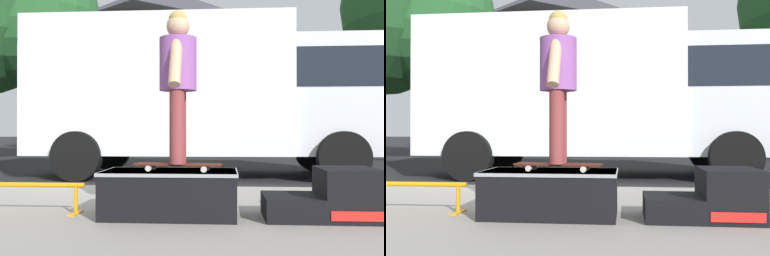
# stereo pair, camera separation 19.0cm
# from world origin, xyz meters

# --- Properties ---
(ground_plane) EXTENTS (140.00, 140.00, 0.00)m
(ground_plane) POSITION_xyz_m (0.00, 0.00, 0.00)
(ground_plane) COLOR black
(skate_box) EXTENTS (1.21, 0.69, 0.42)m
(skate_box) POSITION_xyz_m (2.08, -2.71, 0.34)
(skate_box) COLOR black
(skate_box) RESTS_ON sidewalk_slab
(kicker_ramp) EXTENTS (0.98, 0.64, 0.45)m
(kicker_ramp) POSITION_xyz_m (3.50, -2.71, 0.31)
(kicker_ramp) COLOR black
(kicker_ramp) RESTS_ON sidewalk_slab
(skateboard) EXTENTS (0.80, 0.28, 0.07)m
(skateboard) POSITION_xyz_m (2.15, -2.76, 0.59)
(skateboard) COLOR #4C1E14
(skateboard) RESTS_ON skate_box
(skater_kid) EXTENTS (0.33, 0.71, 1.37)m
(skater_kid) POSITION_xyz_m (2.15, -2.76, 1.41)
(skater_kid) COLOR brown
(skater_kid) RESTS_ON skateboard
(box_truck) EXTENTS (6.91, 2.63, 3.05)m
(box_truck) POSITION_xyz_m (2.29, 2.20, 1.70)
(box_truck) COLOR silver
(box_truck) RESTS_ON ground
(house_behind) EXTENTS (9.54, 8.22, 8.40)m
(house_behind) POSITION_xyz_m (-0.96, 15.51, 4.24)
(house_behind) COLOR beige
(house_behind) RESTS_ON ground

